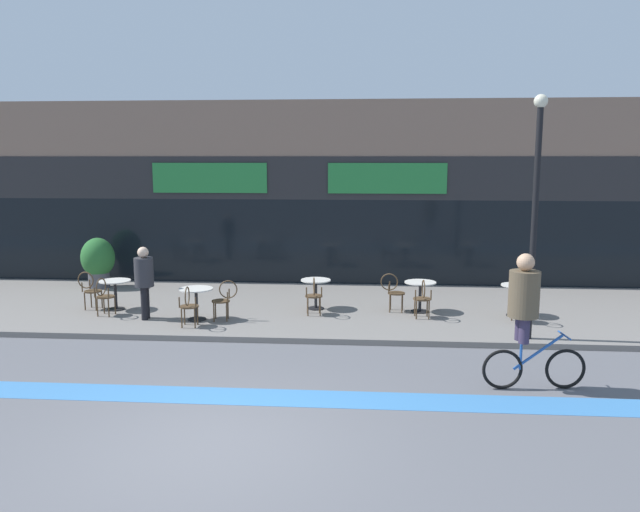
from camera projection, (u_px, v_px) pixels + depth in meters
The scene contains 21 objects.
ground_plane at pixel (212, 446), 8.08m from camera, with size 120.00×120.00×0.00m, color #5B5B60.
sidewalk_slab at pixel (286, 308), 15.21m from camera, with size 40.00×5.50×0.12m, color slate.
storefront_facade at pixel (305, 192), 19.45m from camera, with size 40.00×4.06×5.27m.
bike_lane_stripe at pixel (239, 396), 9.73m from camera, with size 36.00×0.70×0.01m, color #3D7AB7.
bistro_table_0 at pixel (115, 289), 14.72m from camera, with size 0.73×0.73×0.70m.
bistro_table_1 at pixel (196, 297), 13.79m from camera, with size 0.75×0.75×0.71m.
bistro_table_2 at pixel (316, 288), 14.79m from camera, with size 0.71×0.71×0.71m.
bistro_table_3 at pixel (420, 290), 14.50m from camera, with size 0.73×0.73×0.72m.
bistro_table_4 at pixel (515, 294), 14.12m from camera, with size 0.65×0.65×0.73m.
cafe_chair_0_near at pixel (104, 294), 14.10m from camera, with size 0.45×0.60×0.90m.
cafe_chair_0_side at pixel (90, 288), 14.77m from camera, with size 0.59×0.44×0.90m.
cafe_chair_1_near at pixel (188, 304), 13.18m from camera, with size 0.43×0.59×0.90m.
cafe_chair_1_side at pixel (224, 297), 13.76m from camera, with size 0.59×0.44×0.90m.
cafe_chair_2_near at pixel (314, 293), 14.18m from camera, with size 0.45×0.60×0.90m.
cafe_chair_3_near at pixel (423, 296), 13.89m from camera, with size 0.42×0.58×0.90m.
cafe_chair_3_side at pixel (393, 290), 14.56m from camera, with size 0.59×0.43×0.90m.
cafe_chair_4_near at pixel (522, 300), 13.51m from camera, with size 0.44×0.59×0.90m.
planter_pot at pixel (98, 261), 17.17m from camera, with size 0.91×0.91×1.39m.
lamp_post at pixel (536, 200), 12.00m from camera, with size 0.26×0.26×4.75m.
cyclist_0 at pixel (526, 308), 9.85m from camera, with size 1.68×0.57×2.21m.
pedestrian_near_end at pixel (144, 276), 13.79m from camera, with size 0.45×0.45×1.63m.
Camera 1 is at (1.98, -7.46, 3.70)m, focal length 35.00 mm.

